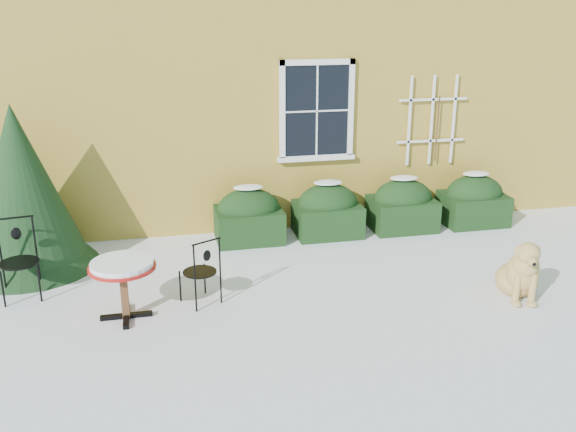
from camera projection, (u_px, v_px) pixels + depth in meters
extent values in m
plane|color=white|center=(305.00, 309.00, 8.03)|extent=(80.00, 80.00, 0.00)
cube|color=gold|center=(228.00, 33.00, 13.55)|extent=(12.00, 8.00, 6.00)
cube|color=black|center=(317.00, 111.00, 10.32)|extent=(1.05, 0.03, 1.45)
cube|color=white|center=(317.00, 62.00, 10.06)|extent=(1.23, 0.06, 0.09)
cube|color=white|center=(316.00, 158.00, 10.56)|extent=(1.23, 0.06, 0.09)
cube|color=white|center=(282.00, 112.00, 10.19)|extent=(0.09, 0.06, 1.63)
cube|color=white|center=(351.00, 110.00, 10.42)|extent=(0.09, 0.06, 1.63)
cube|color=white|center=(317.00, 111.00, 10.30)|extent=(0.02, 0.02, 1.45)
cube|color=white|center=(317.00, 111.00, 10.30)|extent=(1.05, 0.02, 0.02)
cube|color=white|center=(316.00, 158.00, 10.56)|extent=(1.29, 0.14, 0.07)
cube|color=white|center=(409.00, 121.00, 10.69)|extent=(0.04, 0.03, 1.50)
cube|color=white|center=(432.00, 120.00, 10.77)|extent=(0.04, 0.03, 1.50)
cube|color=white|center=(454.00, 119.00, 10.86)|extent=(0.04, 0.03, 1.50)
cube|color=white|center=(430.00, 141.00, 10.89)|extent=(1.20, 0.03, 0.04)
cube|color=white|center=(433.00, 99.00, 10.66)|extent=(1.20, 0.03, 0.04)
cylinder|color=#472D19|center=(437.00, 129.00, 10.82)|extent=(0.02, 0.02, 1.10)
cube|color=black|center=(249.00, 225.00, 10.25)|extent=(1.05, 0.80, 0.52)
ellipsoid|color=black|center=(249.00, 209.00, 10.16)|extent=(1.00, 0.72, 0.67)
ellipsoid|color=white|center=(248.00, 187.00, 10.05)|extent=(0.47, 0.32, 0.06)
cube|color=black|center=(327.00, 219.00, 10.51)|extent=(1.05, 0.80, 0.52)
ellipsoid|color=black|center=(328.00, 204.00, 10.42)|extent=(1.00, 0.72, 0.67)
ellipsoid|color=white|center=(328.00, 183.00, 10.31)|extent=(0.47, 0.32, 0.06)
cube|color=black|center=(402.00, 214.00, 10.77)|extent=(1.05, 0.80, 0.52)
ellipsoid|color=black|center=(403.00, 199.00, 10.69)|extent=(1.00, 0.72, 0.67)
ellipsoid|color=white|center=(404.00, 178.00, 10.57)|extent=(0.47, 0.32, 0.06)
cube|color=black|center=(473.00, 209.00, 11.03)|extent=(1.05, 0.80, 0.52)
ellipsoid|color=black|center=(474.00, 194.00, 10.95)|extent=(1.00, 0.72, 0.67)
ellipsoid|color=white|center=(476.00, 174.00, 10.83)|extent=(0.47, 0.32, 0.06)
cone|color=black|center=(26.00, 230.00, 9.14)|extent=(1.95, 1.95, 1.13)
cone|color=black|center=(21.00, 188.00, 8.94)|extent=(1.74, 1.74, 2.36)
cube|color=black|center=(126.00, 316.00, 7.80)|extent=(0.62, 0.07, 0.05)
cube|color=black|center=(126.00, 316.00, 7.80)|extent=(0.07, 0.62, 0.05)
cube|color=brown|center=(124.00, 293.00, 7.70)|extent=(0.09, 0.09, 0.67)
cylinder|color=#A3110D|center=(122.00, 267.00, 7.60)|extent=(0.80, 0.80, 0.04)
cylinder|color=white|center=(122.00, 264.00, 7.58)|extent=(0.74, 0.74, 0.06)
cylinder|color=black|center=(205.00, 278.00, 8.40)|extent=(0.02, 0.02, 0.42)
cylinder|color=black|center=(180.00, 286.00, 8.17)|extent=(0.02, 0.02, 0.42)
cylinder|color=black|center=(221.00, 288.00, 8.13)|extent=(0.02, 0.02, 0.42)
cylinder|color=black|center=(196.00, 296.00, 7.90)|extent=(0.02, 0.02, 0.42)
cylinder|color=black|center=(200.00, 272.00, 8.08)|extent=(0.43, 0.43, 0.02)
cylinder|color=black|center=(220.00, 255.00, 7.99)|extent=(0.02, 0.02, 0.47)
cylinder|color=black|center=(194.00, 263.00, 7.76)|extent=(0.02, 0.02, 0.47)
cylinder|color=black|center=(206.00, 241.00, 7.80)|extent=(0.37, 0.21, 0.02)
ellipsoid|color=black|center=(207.00, 256.00, 7.86)|extent=(0.11, 0.08, 0.15)
cylinder|color=black|center=(3.00, 289.00, 8.01)|extent=(0.03, 0.03, 0.48)
cylinder|color=black|center=(40.00, 284.00, 8.16)|extent=(0.03, 0.03, 0.48)
cylinder|color=black|center=(4.00, 276.00, 8.39)|extent=(0.03, 0.03, 0.48)
cylinder|color=black|center=(39.00, 271.00, 8.54)|extent=(0.03, 0.03, 0.48)
cylinder|color=black|center=(19.00, 263.00, 8.20)|extent=(0.50, 0.50, 0.02)
cylinder|color=black|center=(34.00, 235.00, 8.37)|extent=(0.03, 0.03, 0.54)
cylinder|color=black|center=(14.00, 218.00, 8.21)|extent=(0.47, 0.10, 0.03)
ellipsoid|color=black|center=(16.00, 234.00, 8.28)|extent=(0.13, 0.05, 0.17)
ellipsoid|color=tan|center=(516.00, 280.00, 8.40)|extent=(0.67, 0.70, 0.44)
ellipsoid|color=tan|center=(523.00, 272.00, 8.15)|extent=(0.49, 0.46, 0.54)
sphere|color=tan|center=(525.00, 265.00, 8.05)|extent=(0.34, 0.34, 0.34)
cylinder|color=tan|center=(517.00, 289.00, 8.08)|extent=(0.09, 0.09, 0.43)
cylinder|color=tan|center=(532.00, 289.00, 8.07)|extent=(0.09, 0.09, 0.43)
ellipsoid|color=tan|center=(516.00, 303.00, 8.09)|extent=(0.12, 0.15, 0.07)
ellipsoid|color=tan|center=(532.00, 304.00, 8.08)|extent=(0.12, 0.15, 0.07)
cylinder|color=tan|center=(526.00, 261.00, 8.02)|extent=(0.25, 0.29, 0.23)
sphere|color=tan|center=(529.00, 254.00, 7.94)|extent=(0.29, 0.29, 0.29)
ellipsoid|color=tan|center=(531.00, 261.00, 7.83)|extent=(0.18, 0.25, 0.13)
sphere|color=black|center=(534.00, 264.00, 7.74)|extent=(0.05, 0.05, 0.05)
ellipsoid|color=tan|center=(517.00, 252.00, 7.98)|extent=(0.09, 0.11, 0.18)
ellipsoid|color=tan|center=(538.00, 253.00, 7.97)|extent=(0.09, 0.11, 0.18)
cylinder|color=tan|center=(523.00, 282.00, 8.64)|extent=(0.17, 0.35, 0.08)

